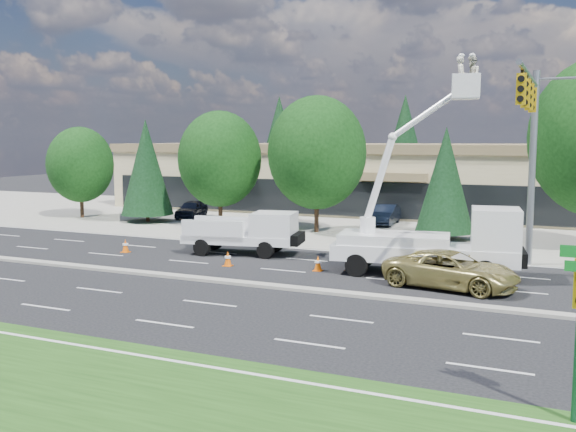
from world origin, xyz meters
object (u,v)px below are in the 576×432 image
at_px(utility_pickup, 248,237).
at_px(bucket_truck, 439,231).
at_px(minivan, 451,270).
at_px(signal_mast, 532,135).

relative_size(utility_pickup, bucket_truck, 0.64).
relative_size(bucket_truck, minivan, 1.79).
xyz_separation_m(bucket_truck, minivan, (0.92, -2.15, -1.23)).
relative_size(signal_mast, minivan, 1.93).
bearing_deg(minivan, signal_mast, -21.27).
bearing_deg(bucket_truck, minivan, -75.43).
distance_m(signal_mast, bucket_truck, 5.75).
xyz_separation_m(utility_pickup, minivan, (10.84, -3.41, -0.17)).
bearing_deg(signal_mast, bucket_truck, -148.68).
distance_m(signal_mast, utility_pickup, 14.35).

